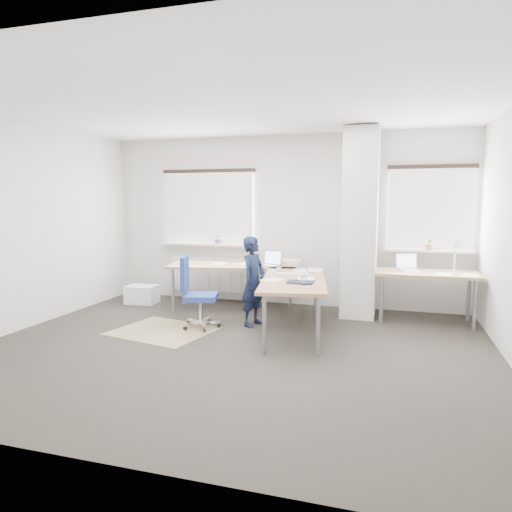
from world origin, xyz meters
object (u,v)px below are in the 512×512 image
(desk_side, at_px, (427,275))
(person, at_px, (253,281))
(task_chair, at_px, (198,308))
(desk_main, at_px, (264,273))

(desk_side, relative_size, person, 1.13)
(desk_side, distance_m, task_chair, 3.25)
(desk_main, distance_m, desk_side, 2.32)
(desk_main, height_order, person, person)
(desk_main, xyz_separation_m, task_chair, (-0.74, -0.67, -0.42))
(desk_main, distance_m, task_chair, 1.08)
(task_chair, bearing_deg, desk_main, 27.42)
(desk_main, distance_m, person, 0.34)
(desk_side, bearing_deg, person, -160.48)
(desk_main, bearing_deg, desk_side, 2.52)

